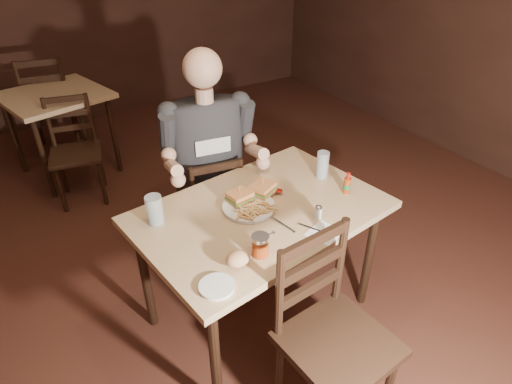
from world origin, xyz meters
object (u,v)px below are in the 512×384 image
bg_table (56,103)px  bg_chair_far (50,104)px  chair_near (339,344)px  diner (209,137)px  chair_far (211,206)px  bg_chair_near (76,154)px  main_table (261,221)px  dinner_plate (249,208)px  hot_sauce (347,183)px  glass_right (322,165)px  side_plate (217,287)px  glass_left (155,210)px  syrup_dispenser (260,245)px

bg_table → bg_chair_far: (0.00, 0.55, -0.19)m
chair_near → diner: 1.37m
chair_far → diner: diner is taller
chair_far → bg_chair_near: bg_chair_near is taller
main_table → dinner_plate: 0.10m
diner → hot_sauce: size_ratio=8.14×
chair_far → glass_right: size_ratio=5.18×
bg_chair_near → bg_chair_far: bearing=102.1°
diner → side_plate: size_ratio=7.09×
main_table → dinner_plate: size_ratio=5.09×
diner → glass_right: (0.48, -0.49, -0.09)m
side_plate → bg_table: bearing=93.4°
glass_left → bg_chair_far: bearing=92.3°
bg_table → bg_chair_near: size_ratio=1.13×
chair_near → bg_chair_near: chair_near is taller
bg_chair_far → glass_left: size_ratio=6.47×
bg_chair_far → side_plate: (0.17, -3.35, 0.28)m
chair_near → glass_right: bearing=52.3°
bg_table → chair_near: (0.59, -3.11, -0.20)m
bg_chair_far → glass_left: bearing=102.4°
chair_near → bg_table: bearing=95.6°
glass_right → dinner_plate: bearing=-173.3°
chair_near → side_plate: size_ratio=6.60×
bg_table → glass_left: size_ratio=6.40×
bg_chair_near → side_plate: bg_chair_near is taller
chair_near → syrup_dispenser: size_ratio=9.10×
glass_left → side_plate: (0.05, -0.56, -0.07)m
bg_table → syrup_dispenser: bearing=-81.0°
main_table → bg_chair_far: 3.03m
main_table → glass_right: (0.48, 0.10, 0.16)m
bg_chair_far → chair_far: bearing=115.1°
main_table → diner: 0.64m
glass_right → bg_chair_far: bearing=110.9°
dinner_plate → hot_sauce: 0.56m
main_table → dinner_plate: dinner_plate is taller
chair_far → chair_near: 1.34m
hot_sauce → glass_right: bearing=92.1°
bg_table → chair_far: size_ratio=1.18×
glass_left → syrup_dispenser: (0.31, -0.47, -0.02)m
main_table → side_plate: 0.60m
hot_sauce → bg_chair_far: bearing=109.8°
diner → syrup_dispenser: bearing=-93.1°
dinner_plate → syrup_dispenser: syrup_dispenser is taller
main_table → dinner_plate: bearing=145.1°
bg_chair_far → dinner_plate: 3.00m
main_table → chair_near: (-0.03, -0.70, -0.21)m
chair_far → dinner_plate: 0.71m
chair_far → side_plate: chair_far is taller
dinner_plate → side_plate: 0.58m
bg_table → side_plate: 2.80m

